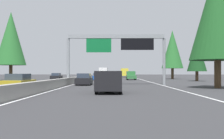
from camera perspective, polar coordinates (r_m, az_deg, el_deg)
The scene contains 18 objects.
ground_plane at distance 63.35m, azimuth -4.56°, elevation -2.04°, with size 320.00×320.00×0.00m, color #2D2D30.
median_barrier at distance 83.30m, azimuth -3.52°, elevation -1.39°, with size 180.00×0.56×0.90m, color gray.
shoulder_stripe_right at distance 73.31m, azimuth 5.17°, elevation -1.84°, with size 160.00×0.16×0.01m, color silver.
shoulder_stripe_median at distance 73.29m, azimuth -3.65°, elevation -1.84°, with size 160.00×0.16×0.01m, color silver.
sign_gantry_overhead at distance 36.12m, azimuth 1.12°, elevation 5.05°, with size 0.50×12.68×6.46m.
minivan_far_center at distance 21.96m, azimuth -0.65°, elevation -2.25°, with size 5.00×1.95×1.69m.
sedan_near_right at distance 35.47m, azimuth -5.67°, elevation -2.06°, with size 4.40×1.80×1.47m.
pickup_mid_left at distance 61.36m, azimuth 3.88°, elevation -1.23°, with size 5.60×2.00×1.86m.
sedan_mid_right at distance 82.06m, azimuth -2.17°, elevation -1.24°, with size 4.40×1.80×1.47m.
box_truck_far_right at distance 96.90m, azimuth 2.54°, elevation -0.59°, with size 8.50×2.40×2.95m.
sedan_distant_a at distance 58.52m, azimuth -3.00°, elevation -1.49°, with size 4.40×1.80×1.47m.
bus_near_center at distance 92.04m, azimuth -1.70°, elevation -0.52°, with size 11.50×2.55×3.10m.
oncoming_near at distance 60.21m, azimuth -11.23°, elevation -1.45°, with size 4.40×1.80×1.47m.
oncoming_far at distance 26.38m, azimuth -18.35°, elevation -2.53°, with size 4.40×1.80×1.47m.
conifer_right_foreground at distance 31.00m, azimuth 20.63°, elevation 11.09°, with size 5.68×5.68×12.90m.
conifer_right_near at distance 54.16m, azimuth 16.86°, elevation 3.00°, with size 3.60×3.60×8.19m.
conifer_right_mid at distance 69.76m, azimuth 12.18°, elevation 4.02°, with size 5.21×5.21×11.83m.
conifer_left_near at distance 62.07m, azimuth -19.86°, elevation 5.96°, with size 6.25×6.25×14.20m.
Camera 1 is at (-3.07, -5.74, 1.58)m, focal length 45.00 mm.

